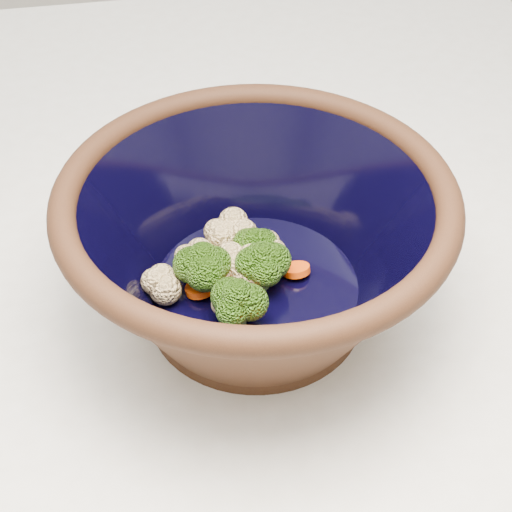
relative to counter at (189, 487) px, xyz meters
name	(u,v)px	position (x,y,z in m)	size (l,w,h in m)	color
counter	(189,487)	(0.00, 0.00, 0.00)	(1.20, 1.20, 0.90)	silver
mixing_bowl	(256,244)	(0.08, -0.09, 0.53)	(0.40, 0.40, 0.14)	black
vegetable_pile	(237,267)	(0.06, -0.09, 0.50)	(0.14, 0.16, 0.05)	#608442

